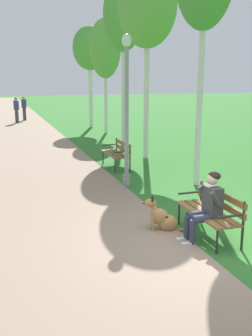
% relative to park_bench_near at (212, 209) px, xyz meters
% --- Properties ---
extents(ground_plane, '(120.00, 120.00, 0.00)m').
position_rel_park_bench_near_xyz_m(ground_plane, '(-0.37, -0.41, -0.51)').
color(ground_plane, '#33752D').
extents(paved_path, '(4.11, 60.00, 0.04)m').
position_rel_park_bench_near_xyz_m(paved_path, '(-2.54, 23.59, -0.49)').
color(paved_path, gray).
rests_on(paved_path, ground).
extents(park_bench_near, '(0.55, 1.50, 0.85)m').
position_rel_park_bench_near_xyz_m(park_bench_near, '(0.00, 0.00, 0.00)').
color(park_bench_near, olive).
rests_on(park_bench_near, ground).
extents(park_bench_mid, '(0.55, 1.50, 0.85)m').
position_rel_park_bench_near_xyz_m(park_bench_mid, '(0.04, 5.80, 0.00)').
color(park_bench_mid, olive).
rests_on(park_bench_mid, ground).
extents(person_seated_on_near_bench, '(0.74, 0.49, 1.25)m').
position_rel_park_bench_near_xyz_m(person_seated_on_near_bench, '(-0.21, -0.17, 0.17)').
color(person_seated_on_near_bench, '#33384C').
rests_on(person_seated_on_near_bench, ground).
extents(dog_shepherd, '(0.81, 0.41, 0.71)m').
position_rel_park_bench_near_xyz_m(dog_shepherd, '(-0.75, 0.48, -0.25)').
color(dog_shepherd, '#B27F47').
rests_on(dog_shepherd, ground).
extents(lamp_post_near, '(0.24, 0.24, 3.88)m').
position_rel_park_bench_near_xyz_m(lamp_post_near, '(-0.37, 3.68, 1.50)').
color(lamp_post_near, gray).
rests_on(lamp_post_near, ground).
extents(birch_tree_third, '(1.96, 2.09, 6.58)m').
position_rel_park_bench_near_xyz_m(birch_tree_third, '(1.46, 6.91, 4.64)').
color(birch_tree_third, silver).
rests_on(birch_tree_third, ground).
extents(birch_tree_fourth, '(1.66, 1.80, 6.85)m').
position_rel_park_bench_near_xyz_m(birch_tree_fourth, '(1.70, 10.23, 4.82)').
color(birch_tree_fourth, silver).
rests_on(birch_tree_fourth, ground).
extents(birch_tree_fifth, '(1.59, 1.41, 5.75)m').
position_rel_park_bench_near_xyz_m(birch_tree_fifth, '(1.86, 13.60, 3.73)').
color(birch_tree_fifth, silver).
rests_on(birch_tree_fifth, ground).
extents(birch_tree_sixth, '(1.92, 1.70, 5.69)m').
position_rel_park_bench_near_xyz_m(birch_tree_sixth, '(1.68, 16.19, 3.90)').
color(birch_tree_sixth, silver).
rests_on(birch_tree_sixth, ground).
extents(pedestrian_distant, '(0.32, 0.22, 1.65)m').
position_rel_park_bench_near_xyz_m(pedestrian_distant, '(-2.33, 19.56, 0.33)').
color(pedestrian_distant, '#383842').
rests_on(pedestrian_distant, ground).
extents(pedestrian_further_distant, '(0.32, 0.22, 1.65)m').
position_rel_park_bench_near_xyz_m(pedestrian_further_distant, '(-1.76, 20.98, 0.33)').
color(pedestrian_further_distant, '#383842').
rests_on(pedestrian_further_distant, ground).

